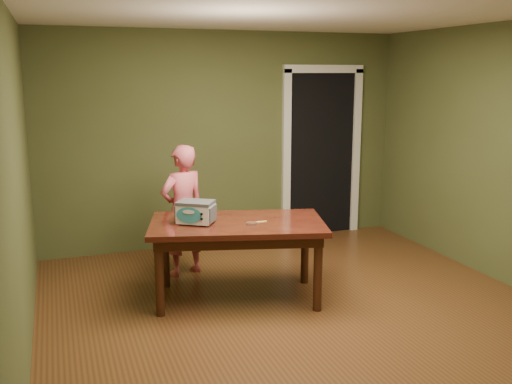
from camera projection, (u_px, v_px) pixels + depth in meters
floor at (309, 320)px, 4.93m from camera, size 5.00×5.00×0.00m
room_shell at (313, 123)px, 4.58m from camera, size 4.52×5.02×2.61m
doorway at (312, 152)px, 7.71m from camera, size 1.10×0.66×2.25m
dining_table at (237, 232)px, 5.30m from camera, size 1.78×1.28×0.75m
toy_oven at (196, 211)px, 5.19m from camera, size 0.39×0.36×0.21m
baking_pan at (252, 223)px, 5.17m from camera, size 0.10×0.10×0.02m
spatula at (257, 222)px, 5.25m from camera, size 0.18×0.03×0.01m
child at (183, 211)px, 5.95m from camera, size 0.58×0.48×1.38m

